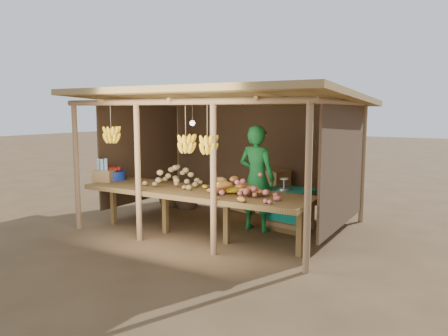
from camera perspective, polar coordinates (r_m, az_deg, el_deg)
The scene contains 13 objects.
ground at distance 8.03m, azimuth -0.00°, elevation -7.45°, with size 60.00×60.00×0.00m, color brown.
stall_structure at distance 7.74m, azimuth -0.56°, elevation 6.33°, with size 4.70×3.50×2.43m.
counter at distance 7.08m, azimuth -3.88°, elevation -3.36°, with size 3.90×1.05×0.80m.
potato_heap at distance 7.40m, azimuth -6.78°, elevation -1.03°, with size 0.91×0.54×0.36m, color #A48A54, non-canonical shape.
sweet_potato_heap at distance 6.52m, azimuth 0.83°, elevation -2.13°, with size 1.04×0.62×0.36m, color #B5712E, non-canonical shape.
onion_heap at distance 6.39m, azimuth 3.39°, elevation -2.34°, with size 0.90×0.54×0.36m, color #C45F5F, non-canonical shape.
banana_pile at distance 7.01m, azimuth -0.30°, elevation -1.50°, with size 0.68×0.41×0.35m, color yellow, non-canonical shape.
tomato_basin at distance 8.35m, azimuth -14.29°, elevation -0.82°, with size 0.46×0.46×0.24m.
bottle_box at distance 8.18m, azimuth -15.41°, elevation -0.59°, with size 0.39×0.35×0.42m.
vendor at distance 7.54m, azimuth 4.30°, elevation -1.34°, with size 0.67×0.44×1.83m, color #17682B.
tarp_crate at distance 7.77m, azimuth 8.43°, elevation -5.15°, with size 0.89×0.80×0.93m.
carton_stack at distance 8.88m, azimuth 5.22°, elevation -3.44°, with size 1.26×0.58×0.89m.
burlap_sacks at distance 9.45m, azimuth -5.98°, elevation -3.41°, with size 0.95×0.50×0.67m.
Camera 1 is at (3.91, -6.70, 2.07)m, focal length 35.00 mm.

